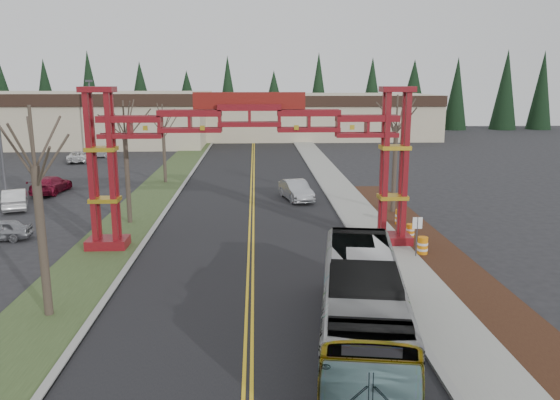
{
  "coord_description": "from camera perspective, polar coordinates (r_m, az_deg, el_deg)",
  "views": [
    {
      "loc": [
        0.31,
        -11.68,
        9.2
      ],
      "look_at": [
        1.43,
        13.21,
        3.74
      ],
      "focal_mm": 35.0,
      "sensor_mm": 36.0,
      "label": 1
    }
  ],
  "objects": [
    {
      "name": "road",
      "position": [
        37.82,
        -2.97,
        -1.71
      ],
      "size": [
        12.0,
        110.0,
        0.02
      ],
      "primitive_type": "cube",
      "color": "black",
      "rests_on": "ground"
    },
    {
      "name": "lane_line_left",
      "position": [
        37.82,
        -3.15,
        -1.69
      ],
      "size": [
        0.12,
        100.0,
        0.01
      ],
      "primitive_type": "cube",
      "color": "yellow",
      "rests_on": "road"
    },
    {
      "name": "lane_line_right",
      "position": [
        37.81,
        -2.79,
        -1.69
      ],
      "size": [
        0.12,
        100.0,
        0.01
      ],
      "primitive_type": "cube",
      "color": "yellow",
      "rests_on": "road"
    },
    {
      "name": "curb_right",
      "position": [
        38.25,
        6.28,
        -1.51
      ],
      "size": [
        0.3,
        110.0,
        0.15
      ],
      "primitive_type": "cube",
      "color": "#969691",
      "rests_on": "ground"
    },
    {
      "name": "sidewalk_right",
      "position": [
        38.5,
        8.42,
        -1.48
      ],
      "size": [
        2.6,
        110.0,
        0.14
      ],
      "primitive_type": "cube",
      "color": "gray",
      "rests_on": "ground"
    },
    {
      "name": "landscape_strip",
      "position": [
        25.52,
        20.71,
        -9.46
      ],
      "size": [
        2.6,
        50.0,
        0.12
      ],
      "primitive_type": "cube",
      "color": "black",
      "rests_on": "ground"
    },
    {
      "name": "grass_median",
      "position": [
        38.71,
        -14.9,
        -1.74
      ],
      "size": [
        4.0,
        110.0,
        0.08
      ],
      "primitive_type": "cube",
      "color": "#364824",
      "rests_on": "ground"
    },
    {
      "name": "curb_left",
      "position": [
        38.35,
        -12.2,
        -1.68
      ],
      "size": [
        0.3,
        110.0,
        0.15
      ],
      "primitive_type": "cube",
      "color": "#969691",
      "rests_on": "ground"
    },
    {
      "name": "gateway_arch",
      "position": [
        29.86,
        -3.18,
        6.16
      ],
      "size": [
        18.2,
        1.6,
        8.9
      ],
      "color": "maroon",
      "rests_on": "ground"
    },
    {
      "name": "retail_building_west",
      "position": [
        89.13,
        -22.68,
        7.93
      ],
      "size": [
        46.0,
        22.3,
        7.5
      ],
      "color": "#BEB291",
      "rests_on": "ground"
    },
    {
      "name": "retail_building_east",
      "position": [
        92.32,
        3.5,
        8.82
      ],
      "size": [
        38.0,
        20.3,
        7.0
      ],
      "color": "#BEB291",
      "rests_on": "ground"
    },
    {
      "name": "conifer_treeline",
      "position": [
        103.72,
        -2.65,
        10.86
      ],
      "size": [
        116.1,
        5.6,
        13.0
      ],
      "color": "black",
      "rests_on": "ground"
    },
    {
      "name": "transit_bus",
      "position": [
        19.5,
        8.55,
        -10.81
      ],
      "size": [
        4.31,
        11.54,
        3.14
      ],
      "primitive_type": "imported",
      "rotation": [
        0.0,
        0.0,
        -0.15
      ],
      "color": "#B4B8BC",
      "rests_on": "ground"
    },
    {
      "name": "silver_sedan",
      "position": [
        42.82,
        1.69,
        1.03
      ],
      "size": [
        2.67,
        4.99,
        1.56
      ],
      "primitive_type": "imported",
      "rotation": [
        0.0,
        0.0,
        0.23
      ],
      "color": "#A5A8AD",
      "rests_on": "ground"
    },
    {
      "name": "parked_car_near_b",
      "position": [
        44.33,
        -25.96,
        0.11
      ],
      "size": [
        3.07,
        4.76,
        1.48
      ],
      "primitive_type": "imported",
      "rotation": [
        0.0,
        0.0,
        3.51
      ],
      "color": "white",
      "rests_on": "ground"
    },
    {
      "name": "parked_car_mid_a",
      "position": [
        49.28,
        -22.83,
        1.49
      ],
      "size": [
        2.33,
        5.11,
        1.45
      ],
      "primitive_type": "imported",
      "rotation": [
        0.0,
        0.0,
        3.08
      ],
      "color": "maroon",
      "rests_on": "ground"
    },
    {
      "name": "parked_car_far_a",
      "position": [
        70.22,
        -18.63,
        4.73
      ],
      "size": [
        4.13,
        2.08,
        1.3
      ],
      "primitive_type": "imported",
      "rotation": [
        0.0,
        0.0,
        4.9
      ],
      "color": "#A9A9B1",
      "rests_on": "ground"
    },
    {
      "name": "parked_car_far_b",
      "position": [
        67.13,
        -20.35,
        4.29
      ],
      "size": [
        3.12,
        5.08,
        1.31
      ],
      "primitive_type": "imported",
      "rotation": [
        0.0,
        0.0,
        3.35
      ],
      "color": "white",
      "rests_on": "ground"
    },
    {
      "name": "bare_tree_median_near",
      "position": [
        22.53,
        -24.23,
        3.16
      ],
      "size": [
        3.44,
        3.44,
        8.33
      ],
      "color": "#382D26",
      "rests_on": "ground"
    },
    {
      "name": "bare_tree_median_mid",
      "position": [
        36.27,
        -15.92,
        6.76
      ],
      "size": [
        3.03,
        3.03,
        8.0
      ],
      "color": "#382D26",
      "rests_on": "ground"
    },
    {
      "name": "bare_tree_median_far",
      "position": [
        50.59,
        -12.13,
        7.52
      ],
      "size": [
        2.98,
        2.98,
        7.16
      ],
      "color": "#382D26",
      "rests_on": "ground"
    },
    {
      "name": "bare_tree_right_far",
      "position": [
        38.63,
        12.07,
        7.54
      ],
      "size": [
        3.17,
        3.17,
        8.27
      ],
      "color": "#382D26",
      "rests_on": "ground"
    },
    {
      "name": "light_pole_far",
      "position": [
        72.02,
        -19.13,
        8.65
      ],
      "size": [
        0.8,
        0.4,
        9.28
      ],
      "color": "#3F3F44",
      "rests_on": "ground"
    },
    {
      "name": "street_sign",
      "position": [
        29.42,
        14.14,
        -2.96
      ],
      "size": [
        0.51,
        0.06,
        2.25
      ],
      "color": "#3F3F44",
      "rests_on": "ground"
    },
    {
      "name": "barrel_south",
      "position": [
        30.25,
        14.67,
        -4.72
      ],
      "size": [
        0.56,
        0.56,
        1.04
      ],
      "color": "orange",
      "rests_on": "ground"
    },
    {
      "name": "barrel_mid",
      "position": [
        33.24,
        13.45,
        -3.23
      ],
      "size": [
        0.49,
        0.49,
        0.91
      ],
      "color": "orange",
      "rests_on": "ground"
    },
    {
      "name": "barrel_north",
      "position": [
        36.04,
        12.4,
        -1.83
      ],
      "size": [
        0.59,
        0.59,
        1.08
      ],
      "color": "orange",
      "rests_on": "ground"
    }
  ]
}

